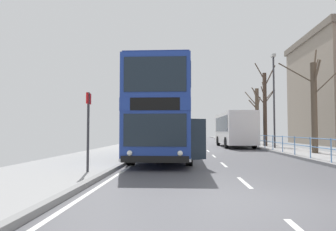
% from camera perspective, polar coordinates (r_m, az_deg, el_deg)
% --- Properties ---
extents(ground, '(15.80, 140.00, 0.20)m').
position_cam_1_polar(ground, '(6.88, 11.41, -14.69)').
color(ground, '#4D4D53').
extents(double_decker_bus_main, '(3.31, 10.21, 4.46)m').
position_cam_1_polar(double_decker_bus_main, '(16.53, -0.67, 0.22)').
color(double_decker_bus_main, navy).
rests_on(double_decker_bus_main, ground).
extents(background_bus_far_lane, '(2.73, 9.30, 3.11)m').
position_cam_1_polar(background_bus_far_lane, '(30.16, 11.74, -2.29)').
color(background_bus_far_lane, white).
rests_on(background_bus_far_lane, ground).
extents(pedestrian_railing_far_kerb, '(0.05, 26.81, 1.03)m').
position_cam_1_polar(pedestrian_railing_far_kerb, '(19.26, 21.69, -4.46)').
color(pedestrian_railing_far_kerb, '#598CC6').
rests_on(pedestrian_railing_far_kerb, ground).
extents(bus_stop_sign_near, '(0.08, 0.44, 2.59)m').
position_cam_1_polar(bus_stop_sign_near, '(10.73, -14.06, -1.24)').
color(bus_stop_sign_near, '#2D2D33').
rests_on(bus_stop_sign_near, ground).
extents(street_lamp_far_side, '(0.28, 0.60, 7.49)m').
position_cam_1_polar(street_lamp_far_side, '(26.94, 18.39, 3.81)').
color(street_lamp_far_side, '#38383D').
rests_on(street_lamp_far_side, ground).
extents(bare_tree_far_00, '(2.89, 2.93, 6.60)m').
position_cam_1_polar(bare_tree_far_00, '(21.37, 24.63, 2.03)').
color(bare_tree_far_00, brown).
rests_on(bare_tree_far_00, ground).
extents(bare_tree_far_01, '(1.41, 2.72, 5.95)m').
position_cam_1_polar(bare_tree_far_01, '(34.85, 15.60, 0.11)').
color(bare_tree_far_01, brown).
rests_on(bare_tree_far_01, ground).
extents(bare_tree_far_02, '(2.49, 2.42, 7.64)m').
position_cam_1_polar(bare_tree_far_02, '(29.91, 16.92, 1.52)').
color(bare_tree_far_02, '#423328').
rests_on(bare_tree_far_02, ground).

